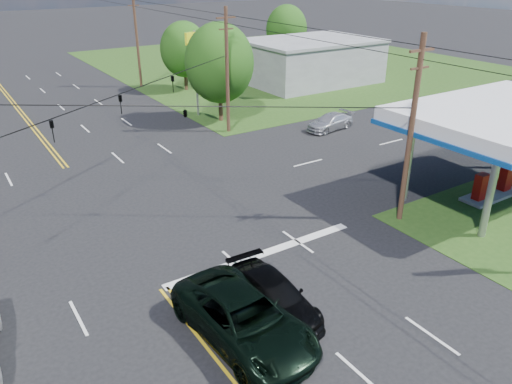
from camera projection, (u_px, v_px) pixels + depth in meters
ground at (104, 215)px, 26.84m from camera, size 280.00×280.00×0.00m
grass_ne at (283, 62)px, 68.55m from camera, size 46.00×48.00×0.03m
stop_bar at (263, 254)px, 23.22m from camera, size 10.00×0.50×0.02m
retail_ne at (310, 62)px, 56.01m from camera, size 14.00×10.00×4.40m
gas_canopy at (507, 118)px, 26.91m from camera, size 12.20×8.20×5.35m
pole_se at (411, 130)px, 24.37m from camera, size 1.60×0.28×9.50m
pole_ne at (227, 70)px, 38.08m from camera, size 1.60×0.28×9.50m
pole_right_far at (137, 38)px, 52.46m from camera, size 1.60×0.28×10.00m
span_wire_signals at (88, 106)px, 24.34m from camera, size 26.00×18.00×1.13m
power_lines at (93, 57)px, 21.73m from camera, size 26.04×100.00×0.64m
tree_right_a at (219, 63)px, 40.88m from camera, size 5.70×5.70×8.18m
tree_right_b at (184, 49)px, 51.54m from camera, size 4.94×4.94×7.09m
tree_far_r at (287, 29)px, 64.64m from camera, size 5.32×5.32×7.63m
pickup_dkgreen at (244, 319)px, 17.65m from camera, size 3.33×6.46×1.74m
suv_black at (274, 296)px, 19.11m from camera, size 2.15×4.91×1.41m
sedan_far at (330, 122)px, 40.35m from camera, size 4.59×2.37×1.27m
polesign_ne at (195, 52)px, 42.09m from camera, size 1.97×0.85×7.25m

